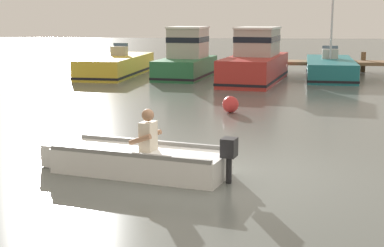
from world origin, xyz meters
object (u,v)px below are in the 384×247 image
Objects in this scene: moored_boat_green at (187,59)px; moored_boat_teal at (330,69)px; mooring_buoy at (230,104)px; rowboat_with_person at (137,160)px; moored_boat_yellow at (117,66)px; moored_boat_red at (256,61)px.

moored_boat_teal is (6.50, 0.68, -0.44)m from moored_boat_green.
rowboat_with_person is at bearing -102.46° from mooring_buoy.
mooring_buoy is at bearing -60.34° from moored_boat_yellow.
moored_boat_green is 0.73× the size of moored_boat_teal.
rowboat_with_person is 6.79m from mooring_buoy.
mooring_buoy is (1.47, 6.63, -0.01)m from rowboat_with_person.
moored_boat_yellow is (-4.21, 16.61, 0.17)m from rowboat_with_person.
rowboat_with_person is 7.64× the size of mooring_buoy.
moored_boat_teal reaches higher than mooring_buoy.
moored_boat_red reaches higher than mooring_buoy.
moored_boat_green is 3.36m from moored_boat_red.
rowboat_with_person is at bearing -75.76° from moored_boat_yellow.
moored_boat_teal is (3.40, 1.99, -0.47)m from moored_boat_red.
moored_boat_green is (-0.82, 15.92, 0.58)m from rowboat_with_person.
moored_boat_green reaches higher than rowboat_with_person.
moored_boat_teal reaches higher than moored_boat_yellow.
moored_boat_teal is at bearing 67.08° from mooring_buoy.
mooring_buoy is (2.29, -9.28, -0.59)m from moored_boat_green.
moored_boat_red is 13.10× the size of mooring_buoy.
mooring_buoy is at bearing 77.54° from rowboat_with_person.
moored_boat_red is at bearing -22.87° from moored_boat_green.
moored_boat_yellow is 6.80m from moored_boat_red.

